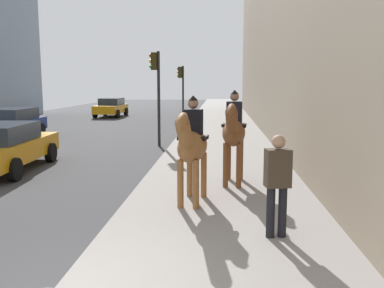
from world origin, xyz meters
name	(u,v)px	position (x,y,z in m)	size (l,w,h in m)	color
mounted_horse_near	(192,145)	(4.12, -1.45, 1.37)	(2.15, 0.76, 2.26)	brown
mounted_horse_far	(234,132)	(5.89, -2.37, 1.44)	(2.15, 0.70, 2.35)	brown
pedestrian_greeting	(277,179)	(2.24, -2.97, 1.10)	(0.33, 0.44, 1.70)	black
car_near_lane	(111,107)	(27.62, 6.40, 0.75)	(3.98, 2.05, 1.44)	orange
car_mid_lane	(5,146)	(7.56, 4.38, 0.75)	(4.57, 2.03, 1.44)	orange
car_far_lane	(10,123)	(14.46, 7.77, 0.77)	(4.24, 2.09, 1.44)	navy
traffic_light_near_curb	(156,83)	(12.82, 0.59, 2.61)	(0.20, 0.44, 3.90)	black
traffic_light_far_curb	(182,85)	(22.30, 0.43, 2.47)	(0.20, 0.44, 3.66)	black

